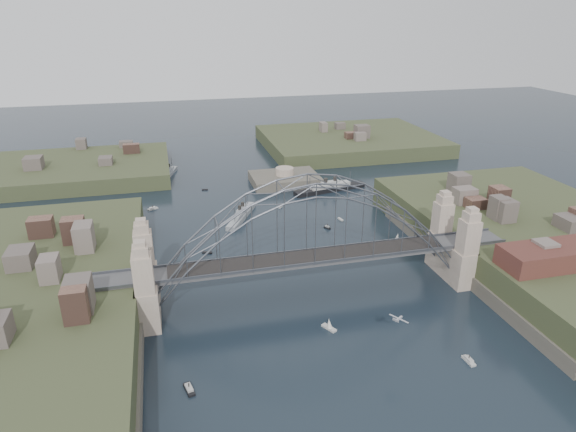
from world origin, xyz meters
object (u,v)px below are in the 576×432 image
Objects in this scene: fort_island at (285,184)px; naval_cruiser_far at (169,173)px; wharf_shed at (552,256)px; ocean_liner at (330,188)px; bridge at (311,239)px; naval_cruiser_near at (241,215)px.

fort_island is 41.51m from naval_cruiser_far.
wharf_shed reaches higher than ocean_liner.
naval_cruiser_near is at bearing 99.03° from bridge.
ocean_liner reaches higher than fort_island.
ocean_liner is (12.27, -10.98, 1.28)m from fort_island.
fort_island is at bearing 80.27° from bridge.
bridge reaches higher than naval_cruiser_far.
naval_cruiser_near is 48.52m from naval_cruiser_far.
fort_island is 32.65m from naval_cruiser_near.
naval_cruiser_near is (-6.90, 43.41, -11.43)m from bridge.
bridge is at bearing -112.35° from ocean_liner.
wharf_shed is at bearing -17.65° from bridge.
naval_cruiser_far is 57.52m from ocean_liner.
wharf_shed reaches higher than naval_cruiser_far.
fort_island reaches higher than naval_cruiser_far.
ocean_liner is at bearing 67.65° from bridge.
fort_island is 1.21× the size of naval_cruiser_near.
naval_cruiser_far is (-69.23, 102.33, -9.19)m from wharf_shed.
fort_island is at bearing -26.21° from naval_cruiser_far.
naval_cruiser_far is at bearing 149.37° from ocean_liner.
naval_cruiser_near is 1.18× the size of naval_cruiser_far.
naval_cruiser_near is (-18.90, -26.59, 1.23)m from fort_island.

